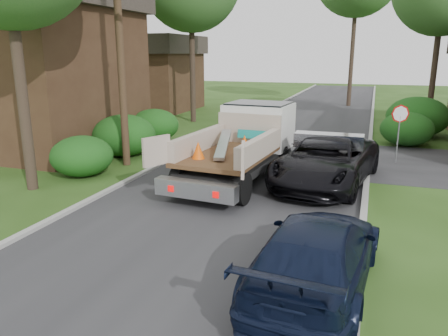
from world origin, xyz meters
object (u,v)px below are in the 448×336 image
object	(u,v)px
navy_suv	(317,253)
house_left_far	(149,72)
house_left_near	(26,59)
utility_pole	(120,36)
flatbed_truck	(247,138)
stop_sign	(400,121)
black_pickup	(326,160)

from	to	relation	value
navy_suv	house_left_far	bearing A→B (deg)	-50.89
house_left_near	utility_pole	bearing A→B (deg)	-17.20
utility_pole	flatbed_truck	size ratio (longest dim) A/B	1.40
utility_pole	house_left_near	world-z (taller)	utility_pole
stop_sign	black_pickup	size ratio (longest dim) A/B	0.40
house_left_far	black_pickup	xyz separation A→B (m)	(16.19, -17.11, -2.20)
house_left_near	house_left_far	xyz separation A→B (m)	(-1.50, 15.00, -1.23)
stop_sign	flatbed_truck	distance (m)	6.71
flatbed_truck	black_pickup	bearing A→B (deg)	-1.18
navy_suv	black_pickup	bearing A→B (deg)	-80.63
black_pickup	navy_suv	bearing A→B (deg)	-76.49
stop_sign	house_left_near	bearing A→B (deg)	-173.37
utility_pole	stop_sign	bearing A→B (deg)	20.62
house_left_far	flatbed_truck	bearing A→B (deg)	-51.88
flatbed_truck	navy_suv	world-z (taller)	flatbed_truck
house_left_far	house_left_near	bearing A→B (deg)	-84.29
stop_sign	house_left_near	size ratio (longest dim) A/B	0.26
stop_sign	flatbed_truck	size ratio (longest dim) A/B	0.35
house_left_far	black_pickup	distance (m)	23.65
utility_pole	house_left_near	size ratio (longest dim) A/B	1.03
utility_pole	black_pickup	distance (m)	9.24
stop_sign	utility_pole	size ratio (longest dim) A/B	0.25
navy_suv	house_left_near	bearing A→B (deg)	-27.17
flatbed_truck	utility_pole	bearing A→B (deg)	-172.93
black_pickup	navy_suv	xyz separation A→B (m)	(0.61, -7.39, -0.11)
flatbed_truck	navy_suv	xyz separation A→B (m)	(3.61, -7.70, -0.69)
house_left_near	house_left_far	distance (m)	15.12
house_left_far	utility_pole	bearing A→B (deg)	-64.77
house_left_near	flatbed_truck	distance (m)	12.16
house_left_near	flatbed_truck	world-z (taller)	house_left_near
stop_sign	house_left_far	distance (m)	22.81
house_left_far	navy_suv	xyz separation A→B (m)	(16.79, -24.50, -2.31)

